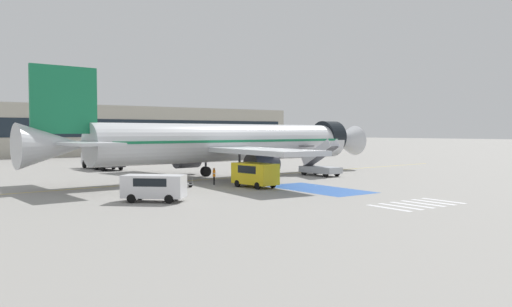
% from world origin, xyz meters
% --- Properties ---
extents(ground_plane, '(600.00, 600.00, 0.00)m').
position_xyz_m(ground_plane, '(0.00, 0.00, 0.00)').
color(ground_plane, gray).
extents(apron_leadline_yellow, '(76.00, 5.76, 0.01)m').
position_xyz_m(apron_leadline_yellow, '(-0.37, -0.21, 0.00)').
color(apron_leadline_yellow, gold).
rests_on(apron_leadline_yellow, ground_plane).
extents(apron_stand_patch_blue, '(4.90, 10.12, 0.01)m').
position_xyz_m(apron_stand_patch_blue, '(-0.37, -13.76, 0.00)').
color(apron_stand_patch_blue, '#2856A8').
rests_on(apron_stand_patch_blue, ground_plane).
extents(apron_walkway_bar_0, '(0.44, 3.60, 0.01)m').
position_xyz_m(apron_walkway_bar_0, '(-3.97, -24.60, 0.00)').
color(apron_walkway_bar_0, silver).
rests_on(apron_walkway_bar_0, ground_plane).
extents(apron_walkway_bar_1, '(0.44, 3.60, 0.01)m').
position_xyz_m(apron_walkway_bar_1, '(-2.77, -24.60, 0.00)').
color(apron_walkway_bar_1, silver).
rests_on(apron_walkway_bar_1, ground_plane).
extents(apron_walkway_bar_2, '(0.44, 3.60, 0.01)m').
position_xyz_m(apron_walkway_bar_2, '(-1.57, -24.60, 0.00)').
color(apron_walkway_bar_2, silver).
rests_on(apron_walkway_bar_2, ground_plane).
extents(apron_walkway_bar_3, '(0.44, 3.60, 0.01)m').
position_xyz_m(apron_walkway_bar_3, '(-0.37, -24.60, 0.00)').
color(apron_walkway_bar_3, silver).
rests_on(apron_walkway_bar_3, ground_plane).
extents(apron_walkway_bar_4, '(0.44, 3.60, 0.01)m').
position_xyz_m(apron_walkway_bar_4, '(0.83, -24.60, 0.00)').
color(apron_walkway_bar_4, silver).
rests_on(apron_walkway_bar_4, ground_plane).
extents(apron_walkway_bar_5, '(0.44, 3.60, 0.01)m').
position_xyz_m(apron_walkway_bar_5, '(2.03, -24.60, 0.00)').
color(apron_walkway_bar_5, silver).
rests_on(apron_walkway_bar_5, ground_plane).
extents(airliner, '(42.87, 31.63, 10.67)m').
position_xyz_m(airliner, '(-0.96, -0.25, 3.80)').
color(airliner, silver).
rests_on(airliner, ground_plane).
extents(boarding_stairs_forward, '(2.54, 5.36, 4.23)m').
position_xyz_m(boarding_stairs_forward, '(8.79, -4.12, 1.02)').
color(boarding_stairs_forward, '#ADB2BA').
rests_on(boarding_stairs_forward, ground_plane).
extents(fuel_tanker, '(3.14, 9.45, 3.52)m').
position_xyz_m(fuel_tanker, '(-8.22, 20.03, 1.78)').
color(fuel_tanker, '#38383D').
rests_on(fuel_tanker, ground_plane).
extents(service_van_0, '(2.56, 4.53, 2.20)m').
position_xyz_m(service_van_0, '(-4.14, -9.59, 1.31)').
color(service_van_0, yellow).
rests_on(service_van_0, ground_plane).
extents(service_van_1, '(4.50, 4.33, 1.92)m').
position_xyz_m(service_van_1, '(-15.33, -12.87, 1.16)').
color(service_van_1, silver).
rests_on(service_van_1, ground_plane).
extents(baggage_cart, '(2.66, 1.61, 0.87)m').
position_xyz_m(baggage_cart, '(-9.92, -5.55, 0.26)').
color(baggage_cart, gray).
rests_on(baggage_cart, ground_plane).
extents(ground_crew_0, '(0.49, 0.41, 1.74)m').
position_xyz_m(ground_crew_0, '(-1.34, -3.35, 1.00)').
color(ground_crew_0, '#191E38').
rests_on(ground_crew_0, ground_plane).
extents(ground_crew_1, '(0.39, 0.49, 1.61)m').
position_xyz_m(ground_crew_1, '(-6.03, -5.55, 0.92)').
color(ground_crew_1, black).
rests_on(ground_crew_1, ground_plane).
extents(terminal_building, '(92.81, 12.10, 10.53)m').
position_xyz_m(terminal_building, '(4.57, 61.57, 5.27)').
color(terminal_building, '#B2AD9E').
rests_on(terminal_building, ground_plane).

